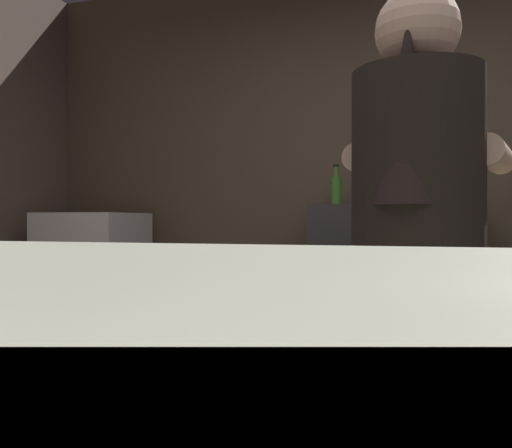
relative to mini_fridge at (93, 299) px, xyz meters
name	(u,v)px	position (x,y,z in m)	size (l,w,h in m)	color
wall_back	(423,176)	(2.06, 0.45, 0.79)	(5.20, 0.10, 2.70)	brown
back_shelf	(394,304)	(1.90, 0.17, 0.02)	(0.96, 0.36, 1.17)	#3B3636
mini_fridge	(93,299)	(0.00, 0.00, 0.00)	(0.57, 0.58, 1.12)	white
bartender	(416,259)	(2.02, -1.58, 0.41)	(0.48, 0.55, 1.68)	#273430
mixing_bowl	(418,259)	(2.02, -1.24, 0.39)	(0.16, 0.16, 0.05)	teal
chefs_knife	(508,265)	(2.30, -1.17, 0.37)	(0.24, 0.03, 0.01)	silver
bottle_hot_sauce	(336,189)	(1.56, 0.15, 0.70)	(0.06, 0.06, 0.24)	#438B2E
bottle_soy	(386,187)	(1.85, 0.25, 0.71)	(0.06, 0.06, 0.27)	#375499
bottle_vinegar	(378,189)	(1.81, 0.12, 0.70)	(0.08, 0.08, 0.23)	#3B5EA2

